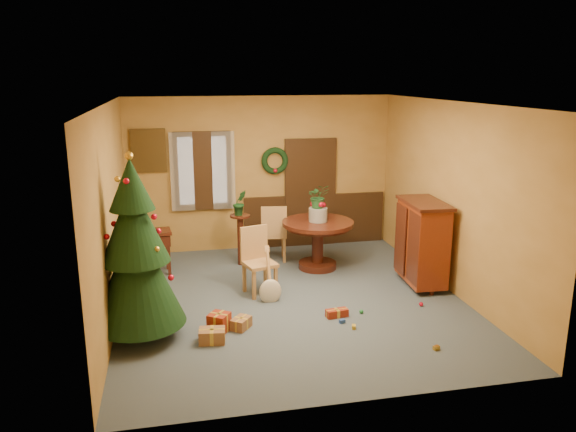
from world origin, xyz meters
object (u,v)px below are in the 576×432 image
object	(u,v)px
sideboard	(422,241)
dining_table	(318,235)
writing_desk	(146,242)
chair_near	(257,258)
christmas_tree	(136,253)

from	to	relation	value
sideboard	dining_table	bearing A→B (deg)	141.55
writing_desk	dining_table	bearing A→B (deg)	-5.90
dining_table	writing_desk	xyz separation A→B (m)	(-2.89, 0.30, -0.03)
chair_near	writing_desk	bearing A→B (deg)	145.61
dining_table	chair_near	xyz separation A→B (m)	(-1.19, -0.87, -0.04)
chair_near	writing_desk	size ratio (longest dim) A/B	1.18
sideboard	christmas_tree	bearing A→B (deg)	-166.99
dining_table	writing_desk	size ratio (longest dim) A/B	1.40
chair_near	dining_table	bearing A→B (deg)	36.21
writing_desk	sideboard	bearing A→B (deg)	-18.23
dining_table	writing_desk	world-z (taller)	dining_table
christmas_tree	chair_near	bearing A→B (deg)	36.04
dining_table	sideboard	world-z (taller)	sideboard
sideboard	chair_near	bearing A→B (deg)	174.53
dining_table	chair_near	size ratio (longest dim) A/B	1.19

